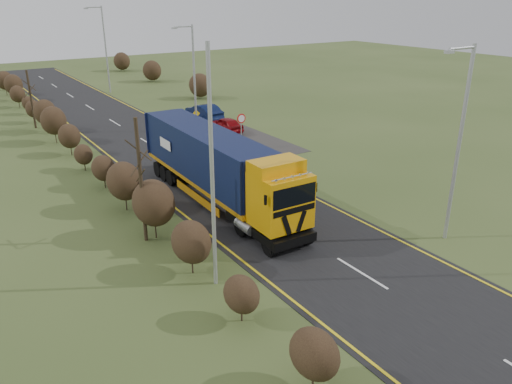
{
  "coord_description": "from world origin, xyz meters",
  "views": [
    {
      "loc": [
        -13.92,
        -16.96,
        11.1
      ],
      "look_at": [
        -1.47,
        1.97,
        2.08
      ],
      "focal_mm": 35.0,
      "sensor_mm": 36.0,
      "label": 1
    }
  ],
  "objects_px": {
    "car_red_hatchback": "(226,125)",
    "streetlight_near": "(458,138)",
    "lorry": "(217,164)",
    "speed_sign": "(241,124)",
    "car_blue_sedan": "(204,112)"
  },
  "relations": [
    {
      "from": "car_red_hatchback",
      "to": "car_blue_sedan",
      "type": "bearing_deg",
      "value": -97.84
    },
    {
      "from": "lorry",
      "to": "car_blue_sedan",
      "type": "height_order",
      "value": "lorry"
    },
    {
      "from": "lorry",
      "to": "car_blue_sedan",
      "type": "distance_m",
      "value": 20.23
    },
    {
      "from": "lorry",
      "to": "car_red_hatchback",
      "type": "distance_m",
      "value": 15.88
    },
    {
      "from": "streetlight_near",
      "to": "car_blue_sedan",
      "type": "bearing_deg",
      "value": 86.55
    },
    {
      "from": "streetlight_near",
      "to": "speed_sign",
      "type": "height_order",
      "value": "streetlight_near"
    },
    {
      "from": "lorry",
      "to": "streetlight_near",
      "type": "relative_size",
      "value": 1.61
    },
    {
      "from": "lorry",
      "to": "speed_sign",
      "type": "relative_size",
      "value": 5.55
    },
    {
      "from": "speed_sign",
      "to": "lorry",
      "type": "bearing_deg",
      "value": -128.83
    },
    {
      "from": "car_red_hatchback",
      "to": "streetlight_near",
      "type": "bearing_deg",
      "value": 83.51
    },
    {
      "from": "car_blue_sedan",
      "to": "streetlight_near",
      "type": "distance_m",
      "value": 28.48
    },
    {
      "from": "car_red_hatchback",
      "to": "streetlight_near",
      "type": "xyz_separation_m",
      "value": [
        -1.31,
        -23.32,
        4.42
      ]
    },
    {
      "from": "lorry",
      "to": "car_blue_sedan",
      "type": "xyz_separation_m",
      "value": [
        8.73,
        18.19,
        -1.56
      ]
    },
    {
      "from": "lorry",
      "to": "speed_sign",
      "type": "xyz_separation_m",
      "value": [
        6.95,
        8.63,
        -0.43
      ]
    },
    {
      "from": "lorry",
      "to": "car_red_hatchback",
      "type": "relative_size",
      "value": 3.99
    }
  ]
}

